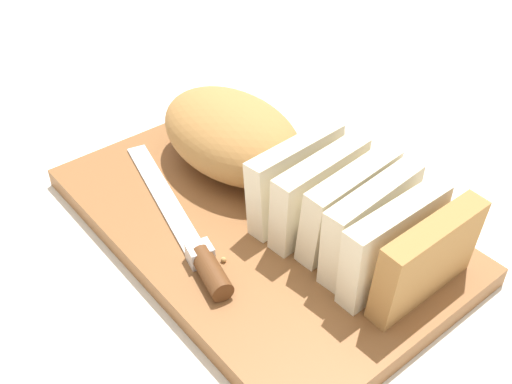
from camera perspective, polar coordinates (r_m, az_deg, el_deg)
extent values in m
plane|color=silver|center=(0.64, 0.00, -3.57)|extent=(3.00, 3.00, 0.00)
cube|color=brown|center=(0.63, 0.00, -2.87)|extent=(0.42, 0.28, 0.02)
ellipsoid|color=#A8753D|center=(0.67, -2.32, 5.34)|extent=(0.19, 0.13, 0.08)
cube|color=beige|center=(0.60, 3.78, 1.20)|extent=(0.04, 0.12, 0.08)
cube|color=beige|center=(0.59, 5.94, -0.12)|extent=(0.04, 0.12, 0.08)
cube|color=beige|center=(0.58, 8.63, -1.23)|extent=(0.04, 0.12, 0.08)
cube|color=beige|center=(0.56, 10.65, -2.93)|extent=(0.04, 0.12, 0.08)
cube|color=beige|center=(0.55, 12.71, -4.77)|extent=(0.03, 0.12, 0.08)
cube|color=#A8753D|center=(0.54, 15.65, -6.09)|extent=(0.03, 0.12, 0.08)
cube|color=silver|center=(0.65, -8.49, -0.53)|extent=(0.20, 0.06, 0.00)
cylinder|color=#593319|center=(0.55, -4.18, -7.49)|extent=(0.06, 0.03, 0.02)
cube|color=silver|center=(0.57, -5.22, -5.77)|extent=(0.02, 0.03, 0.02)
sphere|color=tan|center=(0.60, 4.70, -4.08)|extent=(0.01, 0.01, 0.01)
sphere|color=tan|center=(0.63, -0.23, -1.10)|extent=(0.00, 0.00, 0.00)
sphere|color=tan|center=(0.57, -3.04, -6.31)|extent=(0.01, 0.01, 0.01)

